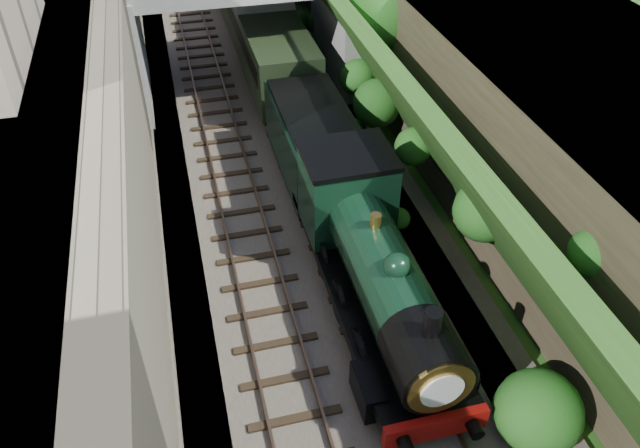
% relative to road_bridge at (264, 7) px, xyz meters
% --- Properties ---
extents(trackbed, '(10.00, 90.00, 0.20)m').
position_rel_road_bridge_xyz_m(trackbed, '(-0.94, -4.00, -3.98)').
color(trackbed, '#473F38').
rests_on(trackbed, ground).
extents(retaining_wall, '(1.00, 90.00, 7.00)m').
position_rel_road_bridge_xyz_m(retaining_wall, '(-6.44, -4.00, -0.58)').
color(retaining_wall, '#756B56').
rests_on(retaining_wall, ground).
extents(street_plateau_left, '(6.00, 90.00, 7.00)m').
position_rel_road_bridge_xyz_m(street_plateau_left, '(-9.94, -4.00, -0.58)').
color(street_plateau_left, '#262628').
rests_on(street_plateau_left, ground).
extents(street_plateau_right, '(8.00, 90.00, 6.25)m').
position_rel_road_bridge_xyz_m(street_plateau_right, '(8.56, -4.00, -0.95)').
color(street_plateau_right, '#262628').
rests_on(street_plateau_right, ground).
extents(embankment_slope, '(4.53, 90.00, 6.40)m').
position_rel_road_bridge_xyz_m(embankment_slope, '(4.03, -4.23, -1.35)').
color(embankment_slope, '#1E4714').
rests_on(embankment_slope, ground).
extents(track_left, '(2.50, 90.00, 0.20)m').
position_rel_road_bridge_xyz_m(track_left, '(-2.94, -4.00, -3.83)').
color(track_left, black).
rests_on(track_left, trackbed).
extents(track_right, '(2.50, 90.00, 0.20)m').
position_rel_road_bridge_xyz_m(track_right, '(0.26, -4.00, -3.83)').
color(track_right, black).
rests_on(track_right, trackbed).
extents(road_bridge, '(16.00, 6.40, 7.25)m').
position_rel_road_bridge_xyz_m(road_bridge, '(0.00, 0.00, 0.00)').
color(road_bridge, gray).
rests_on(road_bridge, ground).
extents(tree, '(3.60, 3.80, 6.60)m').
position_rel_road_bridge_xyz_m(tree, '(4.97, -3.64, 0.57)').
color(tree, black).
rests_on(tree, ground).
extents(locomotive, '(3.10, 10.23, 3.83)m').
position_rel_road_bridge_xyz_m(locomotive, '(0.26, -16.02, -2.18)').
color(locomotive, black).
rests_on(locomotive, trackbed).
extents(tender, '(2.70, 6.00, 3.05)m').
position_rel_road_bridge_xyz_m(tender, '(0.26, -8.65, -2.46)').
color(tender, black).
rests_on(tender, trackbed).
extents(coach_front, '(2.90, 18.00, 3.70)m').
position_rel_road_bridge_xyz_m(coach_front, '(0.26, 3.95, -2.03)').
color(coach_front, black).
rests_on(coach_front, trackbed).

